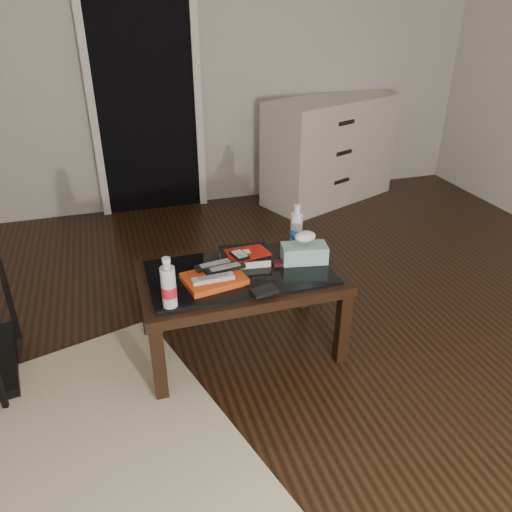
{
  "coord_description": "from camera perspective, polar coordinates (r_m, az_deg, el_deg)",
  "views": [
    {
      "loc": [
        -0.78,
        -1.73,
        1.69
      ],
      "look_at": [
        -0.14,
        0.33,
        0.55
      ],
      "focal_mm": 35.0,
      "sensor_mm": 36.0,
      "label": 1
    }
  ],
  "objects": [
    {
      "name": "ipod",
      "position": [
        2.51,
        -1.91,
        0.12
      ],
      "size": [
        0.09,
        0.12,
        0.02
      ],
      "primitive_type": "cube",
      "rotation": [
        0.0,
        0.0,
        0.24
      ],
      "color": "black",
      "rests_on": "dvd_mailers"
    },
    {
      "name": "tissue_box",
      "position": [
        2.57,
        5.53,
        0.33
      ],
      "size": [
        0.25,
        0.16,
        0.09
      ],
      "primitive_type": "cube",
      "rotation": [
        0.0,
        0.0,
        -0.18
      ],
      "color": "teal",
      "rests_on": "coffee_table"
    },
    {
      "name": "coffee_table",
      "position": [
        2.52,
        -1.83,
        -3.03
      ],
      "size": [
        1.0,
        0.6,
        0.46
      ],
      "color": "black",
      "rests_on": "ground"
    },
    {
      "name": "remote_black_back",
      "position": [
        2.46,
        -4.71,
        -1.0
      ],
      "size": [
        0.2,
        0.08,
        0.02
      ],
      "primitive_type": "cube",
      "rotation": [
        0.0,
        0.0,
        0.14
      ],
      "color": "black",
      "rests_on": "magazines"
    },
    {
      "name": "ground",
      "position": [
        2.54,
        5.32,
        -13.99
      ],
      "size": [
        5.0,
        5.0,
        0.0
      ],
      "primitive_type": "plane",
      "color": "black",
      "rests_on": "ground"
    },
    {
      "name": "wallet",
      "position": [
        2.3,
        0.95,
        -4.03
      ],
      "size": [
        0.13,
        0.09,
        0.02
      ],
      "primitive_type": "cube",
      "rotation": [
        0.0,
        0.0,
        0.18
      ],
      "color": "black",
      "rests_on": "coffee_table"
    },
    {
      "name": "room_shell",
      "position": [
        1.89,
        7.68,
        25.55
      ],
      "size": [
        5.0,
        5.0,
        5.0
      ],
      "color": "#BCB6AD",
      "rests_on": "ground"
    },
    {
      "name": "textbook",
      "position": [
        2.57,
        -1.34,
        -0.02
      ],
      "size": [
        0.27,
        0.23,
        0.05
      ],
      "primitive_type": "cube",
      "rotation": [
        0.0,
        0.0,
        -0.11
      ],
      "color": "black",
      "rests_on": "coffee_table"
    },
    {
      "name": "water_bottle_right",
      "position": [
        2.69,
        4.65,
        3.47
      ],
      "size": [
        0.07,
        0.07,
        0.24
      ],
      "primitive_type": "cylinder",
      "rotation": [
        0.0,
        0.0,
        0.11
      ],
      "color": "white",
      "rests_on": "coffee_table"
    },
    {
      "name": "remote_silver",
      "position": [
        2.35,
        -4.91,
        -2.55
      ],
      "size": [
        0.2,
        0.06,
        0.02
      ],
      "primitive_type": "cube",
      "rotation": [
        0.0,
        0.0,
        0.04
      ],
      "color": "#B7B7BC",
      "rests_on": "magazines"
    },
    {
      "name": "dresser",
      "position": [
        4.57,
        8.41,
        11.88
      ],
      "size": [
        1.3,
        0.91,
        0.9
      ],
      "rotation": [
        0.0,
        0.0,
        0.38
      ],
      "color": "beige",
      "rests_on": "ground"
    },
    {
      "name": "dvd_mailers",
      "position": [
        2.56,
        -1.25,
        0.43
      ],
      "size": [
        0.19,
        0.14,
        0.01
      ],
      "primitive_type": "cube",
      "rotation": [
        0.0,
        0.0,
        0.02
      ],
      "color": "#AE160B",
      "rests_on": "textbook"
    },
    {
      "name": "water_bottle_left",
      "position": [
        2.19,
        -10.0,
        -2.98
      ],
      "size": [
        0.08,
        0.08,
        0.24
      ],
      "primitive_type": "cylinder",
      "rotation": [
        0.0,
        0.0,
        -0.29
      ],
      "color": "silver",
      "rests_on": "coffee_table"
    },
    {
      "name": "remote_black_front",
      "position": [
        2.43,
        -3.55,
        -1.41
      ],
      "size": [
        0.21,
        0.08,
        0.02
      ],
      "primitive_type": "cube",
      "rotation": [
        0.0,
        0.0,
        0.15
      ],
      "color": "black",
      "rests_on": "magazines"
    },
    {
      "name": "flip_phone",
      "position": [
        2.54,
        3.0,
        -0.79
      ],
      "size": [
        0.1,
        0.06,
        0.02
      ],
      "primitive_type": "cube",
      "rotation": [
        0.0,
        0.0,
        -0.16
      ],
      "color": "black",
      "rests_on": "coffee_table"
    },
    {
      "name": "doorway",
      "position": [
        4.26,
        -12.63,
        18.31
      ],
      "size": [
        0.9,
        0.08,
        2.07
      ],
      "color": "black",
      "rests_on": "ground"
    },
    {
      "name": "magazines",
      "position": [
        2.4,
        -4.81,
        -2.62
      ],
      "size": [
        0.31,
        0.25,
        0.03
      ],
      "primitive_type": "cube",
      "rotation": [
        0.0,
        0.0,
        0.17
      ],
      "color": "#C03E12",
      "rests_on": "coffee_table"
    }
  ]
}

